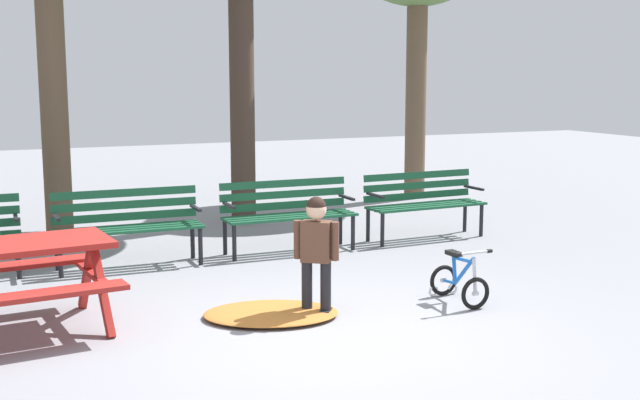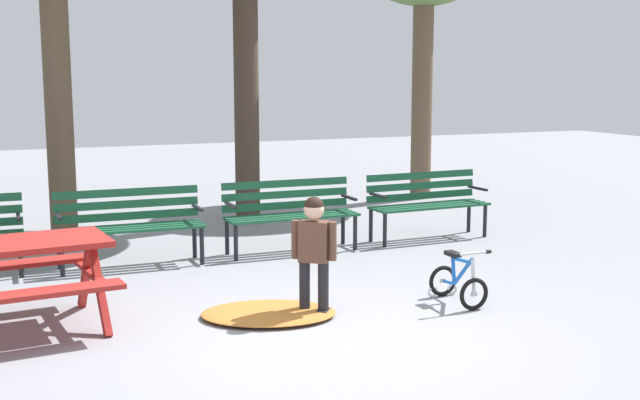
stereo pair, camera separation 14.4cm
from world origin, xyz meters
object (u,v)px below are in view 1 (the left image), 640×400
Objects in this scene: child_standing at (316,246)px; kids_bicycle at (459,281)px; park_bench_far_right at (423,199)px; park_bench_right at (287,209)px; park_bench_left at (128,221)px.

kids_bicycle is (1.39, -0.15, -0.43)m from child_standing.
park_bench_far_right is 2.86× the size of kids_bicycle.
park_bench_right is 2.66m from child_standing.
park_bench_far_right is 1.51× the size of child_standing.
kids_bicycle is at bearing -76.36° from park_bench_right.
child_standing reaches higher than kids_bicycle.
kids_bicycle is (2.55, -2.70, -0.31)m from park_bench_left.
child_standing is 1.89× the size of kids_bicycle.
child_standing reaches higher than park_bench_left.
park_bench_far_right is 3.69m from child_standing.
park_bench_right is at bearing -178.93° from park_bench_far_right.
park_bench_far_right is at bearing 44.53° from child_standing.
child_standing is (1.16, -2.55, 0.12)m from park_bench_left.
park_bench_far_right is at bearing 1.07° from park_bench_right.
child_standing is (-0.73, -2.55, 0.12)m from park_bench_right.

